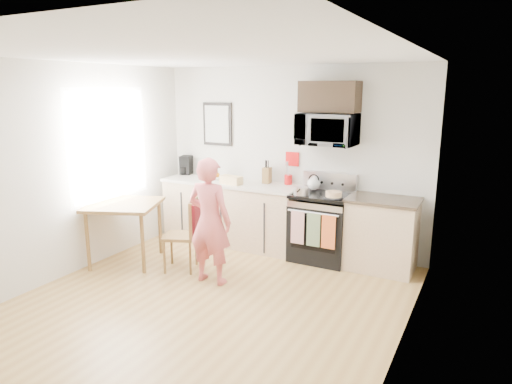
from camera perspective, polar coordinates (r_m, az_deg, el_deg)
The scene contains 27 objects.
floor at distance 5.04m, azimuth -6.94°, elevation -14.26°, with size 4.60×4.60×0.00m, color olive.
back_wall at distance 6.58m, azimuth 4.21°, elevation 4.18°, with size 4.00×0.04×2.60m, color beige.
left_wall at distance 5.96m, azimuth -23.34°, elevation 2.25°, with size 0.04×4.60×2.60m, color beige.
right_wall at distance 3.84m, azimuth 17.91°, elevation -2.71°, with size 0.04×4.60×2.60m, color beige.
ceiling at distance 4.50m, azimuth -7.87°, elevation 16.70°, with size 4.00×4.60×0.04m, color white.
window at distance 6.42m, azimuth -17.81°, elevation 5.64°, with size 0.06×1.40×1.50m.
cabinet_left at distance 6.85m, azimuth -3.06°, elevation -2.72°, with size 2.10×0.60×0.90m, color tan.
countertop_left at distance 6.74m, azimuth -3.11°, elevation 1.13°, with size 2.14×0.64×0.04m, color silver.
cabinet_right at distance 6.07m, azimuth 15.43°, elevation -5.26°, with size 0.84×0.60×0.90m, color tan.
countertop_right at distance 5.94m, azimuth 15.70°, elevation -0.95°, with size 0.88×0.64×0.04m, color black.
range at distance 6.25m, azimuth 8.19°, elevation -4.51°, with size 0.76×0.70×1.16m.
microwave at distance 6.09m, azimuth 8.93°, elevation 7.73°, with size 0.76×0.51×0.42m, color silver.
upper_cabinet at distance 6.11m, azimuth 9.21°, elevation 11.68°, with size 0.76×0.35×0.40m, color black.
wall_art at distance 7.07m, azimuth -4.85°, elevation 8.45°, with size 0.50×0.04×0.65m.
wall_trivet at distance 6.54m, azimuth 4.56°, elevation 4.13°, with size 0.20×0.02×0.20m, color red.
person at distance 5.41m, azimuth -5.80°, elevation -3.64°, with size 0.55×0.36×1.52m, color #C43537.
dining_table at distance 6.26m, azimuth -16.17°, elevation -2.17°, with size 0.98×0.98×0.81m.
chair at distance 5.84m, azimuth -8.28°, elevation -4.13°, with size 0.54×0.51×0.92m.
knife_block at distance 6.62m, azimuth 1.38°, elevation 2.11°, with size 0.10×0.15×0.23m, color brown.
utensil_crock at distance 6.54m, azimuth 4.07°, elevation 2.10°, with size 0.11×0.11×0.33m.
fruit_bowl at distance 6.91m, azimuth -5.04°, elevation 1.90°, with size 0.28×0.28×0.10m.
milk_carton at distance 6.88m, azimuth -5.82°, elevation 2.63°, with size 0.10×0.10×0.27m, color tan.
coffee_maker at distance 7.38m, azimuth -8.75°, elevation 3.28°, with size 0.21×0.27×0.30m.
bread_bag at distance 6.56m, azimuth -3.12°, elevation 1.51°, with size 0.33×0.15×0.12m, color tan.
cake at distance 5.88m, azimuth 9.68°, elevation -0.36°, with size 0.25×0.25×0.08m.
kettle at distance 6.28m, azimuth 7.23°, elevation 1.10°, with size 0.18×0.18×0.22m.
pot at distance 5.99m, azimuth 5.67°, elevation 0.15°, with size 0.20×0.34×0.10m.
Camera 1 is at (2.59, -3.66, 2.29)m, focal length 32.00 mm.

